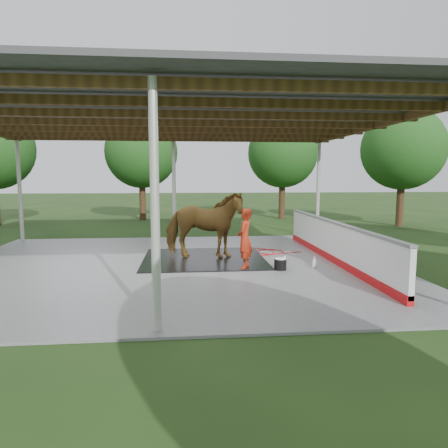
{
  "coord_description": "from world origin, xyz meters",
  "views": [
    {
      "loc": [
        0.48,
        -10.8,
        2.45
      ],
      "look_at": [
        1.5,
        0.06,
        1.15
      ],
      "focal_mm": 32.0,
      "sensor_mm": 36.0,
      "label": 1
    }
  ],
  "objects": [
    {
      "name": "rubber_mat",
      "position": [
        0.96,
        0.67,
        0.06
      ],
      "size": [
        3.5,
        3.28,
        0.03
      ],
      "primitive_type": "cube",
      "color": "black",
      "rests_on": "concrete_slab"
    },
    {
      "name": "soap_bottle_a",
      "position": [
        3.82,
        -0.73,
        0.2
      ],
      "size": [
        0.17,
        0.17,
        0.3
      ],
      "primitive_type": "imported",
      "rotation": [
        0.0,
        0.0,
        0.75
      ],
      "color": "silver",
      "rests_on": "concrete_slab"
    },
    {
      "name": "pavilion_structure",
      "position": [
        0.0,
        -0.0,
        3.97
      ],
      "size": [
        12.6,
        10.6,
        4.05
      ],
      "color": "beige",
      "rests_on": "ground"
    },
    {
      "name": "wash_bucket",
      "position": [
        2.88,
        -0.87,
        0.2
      ],
      "size": [
        0.32,
        0.32,
        0.3
      ],
      "color": "black",
      "rests_on": "concrete_slab"
    },
    {
      "name": "horse",
      "position": [
        0.96,
        0.67,
        1.05
      ],
      "size": [
        2.45,
        1.41,
        1.95
      ],
      "primitive_type": "imported",
      "rotation": [
        0.0,
        0.0,
        1.41
      ],
      "color": "brown",
      "rests_on": "rubber_mat"
    },
    {
      "name": "dasher_board",
      "position": [
        4.6,
        0.0,
        0.59
      ],
      "size": [
        0.16,
        8.0,
        1.15
      ],
      "color": "#B60F12",
      "rests_on": "concrete_slab"
    },
    {
      "name": "soap_bottle_b",
      "position": [
        3.25,
        0.18,
        0.14
      ],
      "size": [
        0.1,
        0.1,
        0.18
      ],
      "primitive_type": "imported",
      "rotation": [
        0.0,
        0.0,
        -0.29
      ],
      "color": "#338CD8",
      "rests_on": "concrete_slab"
    },
    {
      "name": "tree_belt",
      "position": [
        0.3,
        0.9,
        3.79
      ],
      "size": [
        28.0,
        28.0,
        5.8
      ],
      "color": "#382314",
      "rests_on": "ground"
    },
    {
      "name": "hose_coil",
      "position": [
        2.75,
        1.57,
        0.06
      ],
      "size": [
        2.19,
        1.33,
        0.02
      ],
      "color": "#B40C0F",
      "rests_on": "concrete_slab"
    },
    {
      "name": "concrete_slab",
      "position": [
        0.0,
        0.0,
        0.03
      ],
      "size": [
        12.0,
        10.0,
        0.05
      ],
      "primitive_type": "cube",
      "color": "slate",
      "rests_on": "ground"
    },
    {
      "name": "ground",
      "position": [
        0.0,
        0.0,
        0.0
      ],
      "size": [
        100.0,
        100.0,
        0.0
      ],
      "primitive_type": "plane",
      "color": "#1E3814"
    },
    {
      "name": "handler",
      "position": [
        1.98,
        -0.63,
        0.84
      ],
      "size": [
        0.56,
        0.67,
        1.58
      ],
      "primitive_type": "imported",
      "rotation": [
        0.0,
        0.0,
        -1.94
      ],
      "color": "#A92712",
      "rests_on": "concrete_slab"
    }
  ]
}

